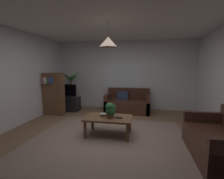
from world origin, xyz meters
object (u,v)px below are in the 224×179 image
remote_on_table_0 (119,118)px  potted_palm_corner (71,90)px  potted_plant_on_table (110,110)px  tv (66,91)px  book_on_table_0 (104,116)px  book_on_table_2 (104,114)px  couch_under_window (127,104)px  coffee_table (108,120)px  pendant_lamp (108,42)px  couch_right_side (221,143)px  book_on_table_1 (104,115)px  bookshelf_corner (53,93)px  tv_stand (67,104)px

remote_on_table_0 → potted_palm_corner: potted_palm_corner is taller
potted_plant_on_table → remote_on_table_0: bearing=2.3°
tv → potted_palm_corner: (-0.05, 0.51, -0.06)m
book_on_table_0 → book_on_table_2: 0.04m
remote_on_table_0 → potted_plant_on_table: bearing=94.7°
couch_under_window → coffee_table: 2.18m
pendant_lamp → potted_plant_on_table: bearing=-41.9°
couch_right_side → potted_plant_on_table: couch_right_side is taller
book_on_table_0 → remote_on_table_0: 0.39m
couch_under_window → book_on_table_0: couch_under_window is taller
couch_under_window → remote_on_table_0: 2.22m
book_on_table_1 → bookshelf_corner: 2.39m
coffee_table → book_on_table_2: 0.18m
potted_palm_corner → book_on_table_0: bearing=-50.9°
coffee_table → potted_palm_corner: size_ratio=0.71×
book_on_table_1 → tv: bearing=135.3°
coffee_table → remote_on_table_0: size_ratio=6.66×
couch_under_window → coffee_table: size_ratio=1.45×
potted_plant_on_table → bookshelf_corner: size_ratio=0.25×
coffee_table → bookshelf_corner: (-2.15, 1.32, 0.35)m
couch_under_window → potted_palm_corner: potted_palm_corner is taller
couch_under_window → potted_palm_corner: 2.29m
book_on_table_2 → book_on_table_0: bearing=62.9°
couch_right_side → tv_stand: 4.79m
pendant_lamp → tv: bearing=136.2°
book_on_table_1 → book_on_table_0: bearing=-19.3°
book_on_table_0 → book_on_table_2: (-0.00, -0.01, 0.04)m
potted_plant_on_table → tv: 2.80m
couch_right_side → pendant_lamp: 2.87m
remote_on_table_0 → couch_right_side: bearing=-104.7°
coffee_table → pendant_lamp: size_ratio=1.92×
couch_under_window → book_on_table_2: (-0.35, -2.11, 0.21)m
couch_under_window → tv: tv is taller
book_on_table_0 → potted_plant_on_table: (0.18, -0.11, 0.18)m
remote_on_table_0 → couch_under_window: bearing=3.2°
couch_right_side → book_on_table_0: bearing=-106.8°
pendant_lamp → coffee_table: bearing=-153.4°
coffee_table → bookshelf_corner: bearing=148.4°
coffee_table → potted_plant_on_table: bearing=-41.9°
potted_palm_corner → tv_stand: bearing=-84.3°
couch_right_side → potted_palm_corner: 5.12m
couch_right_side → tv: 4.80m
book_on_table_2 → pendant_lamp: 1.64m
book_on_table_2 → tv_stand: 2.62m
potted_palm_corner → bookshelf_corner: 1.08m
book_on_table_0 → potted_palm_corner: 3.01m
book_on_table_0 → remote_on_table_0: (0.38, -0.11, 0.00)m
coffee_table → book_on_table_1: 0.18m
couch_under_window → bookshelf_corner: (-2.38, -0.85, 0.45)m
couch_right_side → potted_plant_on_table: 2.16m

